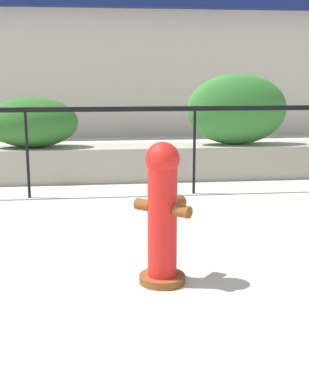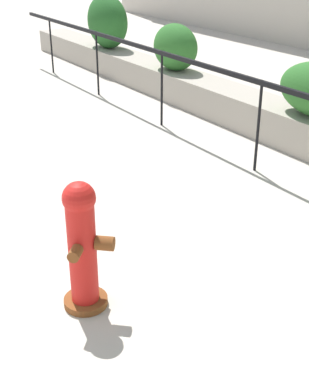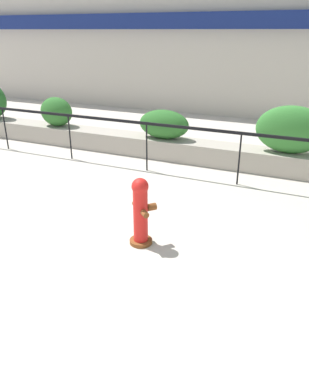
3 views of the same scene
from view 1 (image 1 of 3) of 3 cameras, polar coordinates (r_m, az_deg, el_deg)
The scene contains 5 objects.
planter_wall_low at distance 8.08m, azimuth -12.43°, elevation 2.90°, with size 18.00×0.70×0.50m, color #ADA393.
fence_railing_segment at distance 6.90m, azimuth -13.60°, elevation 7.67°, with size 15.00×0.05×1.15m.
hedge_bush_2 at distance 8.00m, azimuth -12.89°, elevation 7.23°, with size 1.32×0.67×0.73m, color #2D6B28.
hedge_bush_3 at distance 8.24m, azimuth 8.82°, elevation 8.71°, with size 1.54×0.58×1.06m, color #387F33.
fire_hydrant at distance 3.98m, azimuth 0.88°, elevation -2.19°, with size 0.50×0.50×1.08m.
Camera 1 is at (0.81, -1.93, 1.57)m, focal length 50.00 mm.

